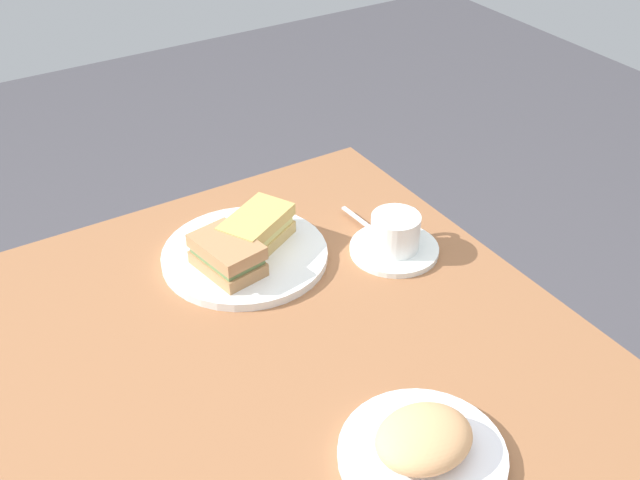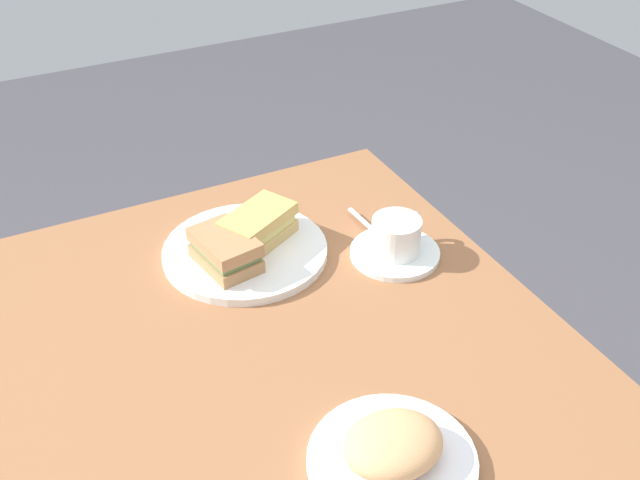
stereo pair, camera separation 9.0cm
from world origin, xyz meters
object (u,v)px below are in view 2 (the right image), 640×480
object	(u,v)px
sandwich_front	(258,227)
side_plate	(392,461)
spoon	(370,227)
sandwich_back	(225,250)
coffee_saucer	(395,253)
dining_table	(153,441)
sandwich_plate	(245,251)
coffee_cup	(397,234)

from	to	relation	value
sandwich_front	side_plate	bearing A→B (deg)	-93.86
spoon	sandwich_back	bearing A→B (deg)	178.04
coffee_saucer	spoon	world-z (taller)	spoon
dining_table	sandwich_front	bearing A→B (deg)	41.17
sandwich_plate	side_plate	size ratio (longest dim) A/B	1.32
sandwich_back	side_plate	xyz separation A→B (m)	(0.04, -0.44, -0.03)
coffee_saucer	coffee_cup	world-z (taller)	coffee_cup
sandwich_back	side_plate	size ratio (longest dim) A/B	0.60
sandwich_plate	coffee_saucer	xyz separation A→B (m)	(0.22, -0.11, -0.00)
sandwich_front	sandwich_back	xyz separation A→B (m)	(-0.07, -0.04, -0.00)
spoon	dining_table	bearing A→B (deg)	-157.58
sandwich_front	coffee_saucer	xyz separation A→B (m)	(0.19, -0.12, -0.04)
side_plate	dining_table	bearing A→B (deg)	132.61
coffee_cup	dining_table	bearing A→B (deg)	-166.34
sandwich_front	coffee_saucer	distance (m)	0.23
sandwich_front	dining_table	bearing A→B (deg)	-138.83
coffee_saucer	spoon	xyz separation A→B (m)	(-0.00, 0.07, 0.01)
dining_table	sandwich_plate	bearing A→B (deg)	43.29
sandwich_plate	coffee_cup	xyz separation A→B (m)	(0.22, -0.11, 0.03)
dining_table	coffee_cup	world-z (taller)	coffee_cup
dining_table	coffee_cup	size ratio (longest dim) A/B	11.41
sandwich_back	spoon	size ratio (longest dim) A/B	1.24
spoon	side_plate	distance (m)	0.48
sandwich_back	spoon	bearing A→B (deg)	-1.96
sandwich_plate	side_plate	xyz separation A→B (m)	(-0.00, -0.47, 0.00)
sandwich_front	side_plate	distance (m)	0.48
coffee_cup	sandwich_plate	bearing A→B (deg)	153.08
sandwich_back	dining_table	bearing A→B (deg)	-134.81
coffee_saucer	coffee_cup	distance (m)	0.04
dining_table	coffee_cup	distance (m)	0.49
dining_table	coffee_saucer	distance (m)	0.48
coffee_cup	side_plate	xyz separation A→B (m)	(-0.22, -0.36, -0.03)
sandwich_front	spoon	size ratio (longest dim) A/B	1.46
sandwich_plate	dining_table	bearing A→B (deg)	-136.71
sandwich_front	coffee_saucer	world-z (taller)	sandwich_front
dining_table	sandwich_front	size ratio (longest dim) A/B	8.20
dining_table	coffee_cup	xyz separation A→B (m)	(0.45, 0.11, 0.14)
sandwich_back	coffee_cup	bearing A→B (deg)	-17.66
sandwich_plate	coffee_cup	distance (m)	0.25
side_plate	coffee_cup	bearing A→B (deg)	58.22
sandwich_plate	sandwich_front	size ratio (longest dim) A/B	1.86
sandwich_front	sandwich_plate	bearing A→B (deg)	-163.18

